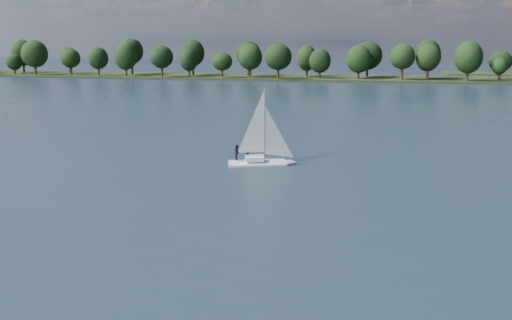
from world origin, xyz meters
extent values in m
plane|color=#233342|center=(0.00, 100.00, 0.00)|extent=(700.00, 700.00, 0.00)
cube|color=black|center=(0.00, 212.00, 0.00)|extent=(660.00, 40.00, 1.50)
cube|color=white|center=(11.11, 47.87, 0.00)|extent=(7.35, 4.39, 0.84)
cube|color=white|center=(11.11, 47.87, 0.84)|extent=(2.40, 1.92, 0.52)
cylinder|color=#ACABB2|center=(11.11, 47.87, 4.76)|extent=(0.13, 0.13, 8.37)
imported|color=black|center=(9.69, 48.13, 1.45)|extent=(0.63, 0.77, 1.80)
imported|color=black|center=(8.55, 47.67, 1.45)|extent=(1.02, 1.10, 1.80)
camera|label=1|loc=(25.39, -15.32, 14.02)|focal=40.00mm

